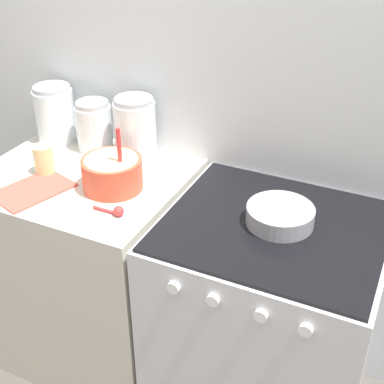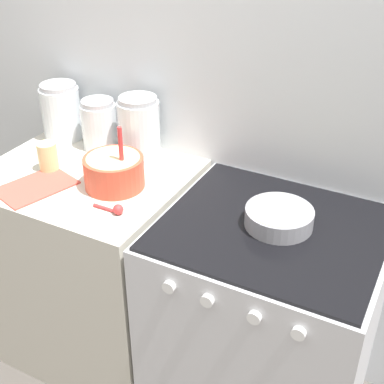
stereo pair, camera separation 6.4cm
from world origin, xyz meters
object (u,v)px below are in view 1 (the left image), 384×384
(mixing_bowl, at_px, (112,172))
(tin_can, at_px, (44,160))
(baking_pan, at_px, (280,215))
(storage_jar_right, at_px, (135,133))
(storage_jar_left, at_px, (55,117))
(stove, at_px, (265,323))
(storage_jar_middle, at_px, (94,129))

(mixing_bowl, bearing_deg, tin_can, -176.84)
(baking_pan, height_order, storage_jar_right, storage_jar_right)
(storage_jar_left, bearing_deg, storage_jar_right, 0.00)
(mixing_bowl, distance_m, tin_can, 0.29)
(storage_jar_left, bearing_deg, mixing_bowl, -29.31)
(baking_pan, xyz_separation_m, storage_jar_left, (-1.05, 0.21, 0.07))
(storage_jar_right, xyz_separation_m, tin_can, (-0.25, -0.26, -0.05))
(mixing_bowl, distance_m, baking_pan, 0.62)
(stove, relative_size, baking_pan, 3.99)
(stove, distance_m, baking_pan, 0.47)
(storage_jar_left, bearing_deg, tin_can, -61.72)
(storage_jar_middle, bearing_deg, stove, -14.74)
(storage_jar_right, bearing_deg, storage_jar_left, 180.00)
(mixing_bowl, bearing_deg, storage_jar_right, 100.36)
(tin_can, bearing_deg, storage_jar_left, 118.28)
(storage_jar_left, distance_m, tin_can, 0.30)
(storage_jar_middle, height_order, tin_can, storage_jar_middle)
(mixing_bowl, bearing_deg, storage_jar_left, 150.69)
(baking_pan, bearing_deg, storage_jar_middle, 166.45)
(storage_jar_left, relative_size, tin_can, 2.12)
(baking_pan, distance_m, storage_jar_middle, 0.88)
(mixing_bowl, xyz_separation_m, baking_pan, (0.61, 0.04, -0.03))
(baking_pan, xyz_separation_m, storage_jar_middle, (-0.85, 0.21, 0.05))
(stove, xyz_separation_m, storage_jar_middle, (-0.84, 0.22, 0.53))
(tin_can, bearing_deg, mixing_bowl, 3.16)
(baking_pan, xyz_separation_m, tin_can, (-0.91, -0.05, 0.02))
(storage_jar_left, xyz_separation_m, storage_jar_middle, (0.19, 0.00, -0.02))
(mixing_bowl, height_order, baking_pan, mixing_bowl)
(storage_jar_left, xyz_separation_m, storage_jar_right, (0.39, 0.00, 0.01))
(mixing_bowl, relative_size, storage_jar_right, 0.96)
(baking_pan, distance_m, storage_jar_left, 1.07)
(storage_jar_left, height_order, storage_jar_middle, storage_jar_left)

